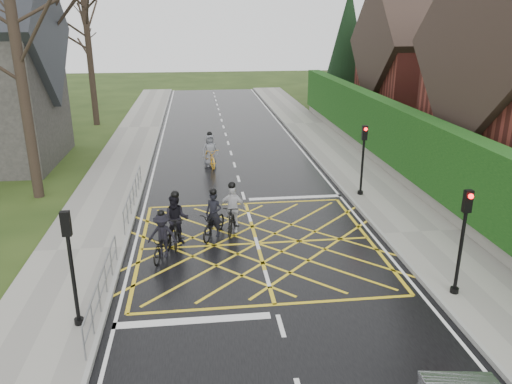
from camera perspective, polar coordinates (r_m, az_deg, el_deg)
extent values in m
plane|color=#203110|center=(17.59, 0.12, -5.91)|extent=(120.00, 120.00, 0.00)
cube|color=black|center=(17.59, 0.12, -5.89)|extent=(9.00, 80.00, 0.01)
cube|color=gray|center=(19.17, 18.27, -4.49)|extent=(3.00, 80.00, 0.15)
cube|color=gray|center=(17.91, -19.42, -6.34)|extent=(3.00, 80.00, 0.15)
cube|color=slate|center=(24.90, 16.36, 1.82)|extent=(0.50, 38.00, 0.70)
cube|color=#0E350E|center=(24.46, 16.74, 5.73)|extent=(0.90, 38.00, 2.80)
cube|color=maroon|center=(37.97, 19.65, 11.39)|extent=(9.00, 8.00, 6.00)
cube|color=#2F221C|center=(37.73, 20.16, 15.74)|extent=(9.80, 8.80, 8.80)
cube|color=maroon|center=(38.99, 24.37, 19.16)|extent=(0.70, 0.70, 1.60)
cylinder|color=black|center=(44.23, 10.03, 10.01)|extent=(0.50, 0.50, 1.20)
cone|color=black|center=(43.76, 10.37, 15.71)|extent=(4.60, 4.60, 10.00)
cylinder|color=black|center=(23.00, -25.37, 12.53)|extent=(0.44, 0.44, 11.00)
cylinder|color=black|center=(30.90, -22.82, 15.08)|extent=(0.44, 0.44, 12.00)
cylinder|color=black|center=(38.59, -18.49, 14.62)|extent=(0.44, 0.44, 10.00)
cylinder|color=slate|center=(14.16, -17.29, -8.92)|extent=(0.05, 5.00, 0.05)
cylinder|color=slate|center=(14.37, -17.11, -10.51)|extent=(0.04, 5.00, 0.04)
cylinder|color=slate|center=(12.33, -19.04, -16.42)|extent=(0.04, 0.04, 1.00)
cylinder|color=slate|center=(16.58, -15.70, -6.40)|extent=(0.04, 0.04, 1.00)
cylinder|color=slate|center=(21.01, -13.94, 0.70)|extent=(0.05, 6.00, 0.05)
cylinder|color=slate|center=(21.15, -13.84, -0.45)|extent=(0.04, 6.00, 0.04)
cylinder|color=slate|center=(18.39, -14.84, -3.73)|extent=(0.04, 0.04, 1.00)
cylinder|color=slate|center=(24.00, -13.06, 1.83)|extent=(0.04, 0.04, 1.00)
cylinder|color=black|center=(22.03, 12.06, 3.08)|extent=(0.10, 0.10, 3.00)
cylinder|color=black|center=(22.44, 11.82, -0.24)|extent=(0.24, 0.24, 0.30)
cube|color=black|center=(21.70, 12.31, 6.63)|extent=(0.22, 0.16, 0.62)
sphere|color=#FF0C0C|center=(21.55, 12.45, 7.02)|extent=(0.14, 0.14, 0.14)
cylinder|color=black|center=(14.83, 22.33, -6.06)|extent=(0.10, 0.10, 3.00)
cylinder|color=black|center=(15.43, 21.69, -10.61)|extent=(0.24, 0.24, 0.30)
cube|color=black|center=(14.33, 23.03, -0.98)|extent=(0.22, 0.16, 0.62)
sphere|color=#FF0C0C|center=(14.17, 23.36, -0.46)|extent=(0.14, 0.14, 0.14)
cylinder|color=black|center=(13.17, -20.18, -9.04)|extent=(0.10, 0.10, 3.00)
cylinder|color=black|center=(13.83, -19.52, -13.99)|extent=(0.24, 0.24, 0.30)
cube|color=black|center=(12.59, -20.90, -3.40)|extent=(0.22, 0.16, 0.62)
sphere|color=#FF0C0C|center=(12.64, -20.88, -2.44)|extent=(0.14, 0.14, 0.14)
imported|color=black|center=(18.03, -4.81, -3.64)|extent=(1.36, 1.95, 0.97)
imported|color=black|center=(18.00, -4.85, -2.52)|extent=(0.71, 0.61, 1.65)
sphere|color=black|center=(17.70, -4.93, 0.02)|extent=(0.26, 0.26, 0.26)
imported|color=black|center=(17.51, -9.05, -4.18)|extent=(0.65, 1.97, 1.17)
imported|color=black|center=(17.48, -9.09, -3.12)|extent=(0.90, 0.72, 1.79)
sphere|color=black|center=(17.16, -9.25, -0.29)|extent=(0.28, 0.28, 0.28)
imported|color=black|center=(16.70, -10.61, -6.00)|extent=(1.01, 1.80, 0.89)
imported|color=black|center=(16.66, -10.65, -4.89)|extent=(1.09, 0.80, 1.52)
sphere|color=black|center=(16.36, -10.82, -2.39)|extent=(0.24, 0.24, 0.24)
imported|color=black|center=(18.33, -2.70, -2.90)|extent=(0.95, 1.98, 1.15)
imported|color=silver|center=(18.31, -2.74, -1.91)|extent=(1.10, 0.65, 1.75)
sphere|color=black|center=(18.00, -2.78, 0.76)|extent=(0.28, 0.28, 0.28)
imported|color=orange|center=(26.59, -5.25, 3.97)|extent=(1.05, 2.03, 1.02)
imported|color=slate|center=(26.60, -5.28, 4.77)|extent=(0.94, 0.71, 1.73)
sphere|color=black|center=(26.39, -5.34, 6.62)|extent=(0.27, 0.27, 0.27)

